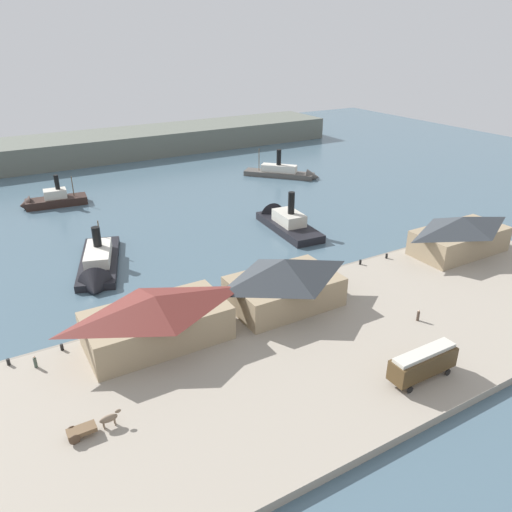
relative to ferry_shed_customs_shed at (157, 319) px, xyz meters
name	(u,v)px	position (x,y,z in m)	size (l,w,h in m)	color
ground_plane	(253,285)	(21.01, 9.76, -4.84)	(320.00, 320.00, 0.00)	#476070
quay_promenade	(331,344)	(21.01, -12.24, -4.24)	(110.00, 36.00, 1.20)	#9E9384
seawall_edge	(264,291)	(21.01, 6.16, -4.34)	(110.00, 0.80, 1.00)	gray
ferry_shed_customs_shed	(157,319)	(0.00, 0.00, 0.00)	(19.75, 10.40, 7.18)	#998466
ferry_shed_west_terminal	(284,282)	(20.82, -0.29, 0.38)	(17.07, 11.19, 7.92)	#998466
ferry_shed_east_terminal	(460,234)	(61.46, -0.59, 0.11)	(19.29, 9.65, 7.39)	#998466
street_tram	(423,362)	(25.57, -24.38, -1.26)	(9.48, 2.89, 4.05)	#4C381E
horse_cart	(91,426)	(-12.37, -12.95, -2.72)	(5.87, 1.60, 1.87)	brown
pedestrian_at_waters_edge	(35,362)	(-15.82, 2.40, -2.86)	(0.42, 0.42, 1.71)	#3D4C42
pedestrian_walking_east	(418,316)	(35.53, -14.58, -2.82)	(0.44, 0.44, 1.79)	#4C3D33
mooring_post_center_east	(387,256)	(47.40, 4.34, -3.19)	(0.44, 0.44, 0.90)	black
mooring_post_east	(62,347)	(-12.14, 4.64, -3.19)	(0.44, 0.44, 0.90)	black
mooring_post_west	(8,362)	(-18.82, 4.72, -3.19)	(0.44, 0.44, 0.90)	black
mooring_post_center_west	(360,262)	(41.24, 4.80, -3.19)	(0.44, 0.44, 0.90)	black
ferry_mid_harbor	(287,173)	(65.16, 65.39, -3.51)	(19.08, 20.12, 9.70)	#514C47
ferry_moored_west	(283,221)	(41.26, 31.15, -3.43)	(8.44, 21.92, 11.37)	black
ferry_near_quay	(98,267)	(-1.35, 28.40, -3.69)	(13.52, 24.70, 9.66)	black
ferry_approaching_west	(49,201)	(-2.17, 73.14, -3.39)	(16.50, 6.76, 9.22)	black
far_headland	(95,147)	(21.01, 119.76, -0.84)	(180.00, 24.00, 8.00)	#60665B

